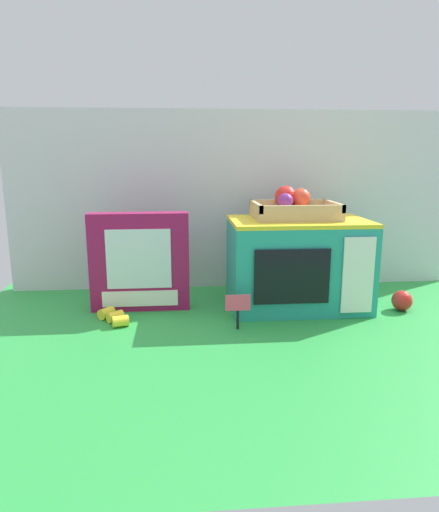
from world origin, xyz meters
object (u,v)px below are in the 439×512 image
(toy_microwave, at_px, (298,264))
(cookie_set_box, at_px, (140,262))
(loose_toy_apple, at_px, (402,301))
(loose_toy_banana, at_px, (114,317))
(price_sign, at_px, (238,306))
(food_groups_crate, at_px, (293,208))

(toy_microwave, bearing_deg, cookie_set_box, 178.33)
(cookie_set_box, relative_size, loose_toy_apple, 4.81)
(toy_microwave, relative_size, loose_toy_banana, 3.48)
(cookie_set_box, height_order, loose_toy_apple, cookie_set_box)
(cookie_set_box, relative_size, loose_toy_banana, 2.50)
(toy_microwave, relative_size, cookie_set_box, 1.39)
(loose_toy_banana, xyz_separation_m, loose_toy_apple, (0.88, 0.03, 0.02))
(toy_microwave, xyz_separation_m, loose_toy_banana, (-0.57, -0.10, -0.12))
(cookie_set_box, bearing_deg, price_sign, -35.04)
(food_groups_crate, bearing_deg, toy_microwave, -80.26)
(cookie_set_box, xyz_separation_m, loose_toy_banana, (-0.07, -0.11, -0.14))
(loose_toy_banana, height_order, loose_toy_apple, loose_toy_apple)
(loose_toy_apple, bearing_deg, loose_toy_banana, -178.30)
(toy_microwave, distance_m, cookie_set_box, 0.50)
(toy_microwave, relative_size, loose_toy_apple, 6.69)
(food_groups_crate, relative_size, loose_toy_apple, 4.08)
(price_sign, bearing_deg, toy_microwave, 40.57)
(food_groups_crate, xyz_separation_m, price_sign, (-0.21, -0.23, -0.24))
(food_groups_crate, height_order, loose_toy_apple, food_groups_crate)
(food_groups_crate, bearing_deg, loose_toy_banana, -165.38)
(price_sign, distance_m, loose_toy_apple, 0.54)
(price_sign, xyz_separation_m, loose_toy_banana, (-0.35, 0.09, -0.05))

